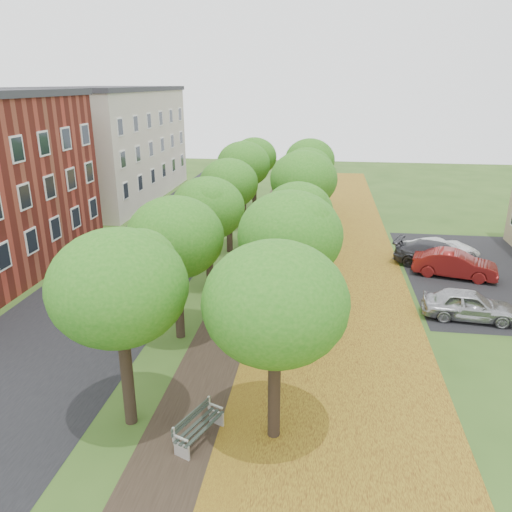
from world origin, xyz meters
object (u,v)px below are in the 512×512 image
(bench, at_px, (198,426))
(car_grey, at_px, (438,255))
(car_white, at_px, (440,249))
(car_red, at_px, (455,264))
(car_silver, at_px, (469,305))

(bench, relative_size, car_grey, 0.39)
(car_grey, bearing_deg, car_white, 6.71)
(car_red, distance_m, car_grey, 1.63)
(car_silver, relative_size, car_grey, 0.81)
(bench, height_order, car_white, car_white)
(car_grey, bearing_deg, car_silver, -157.90)
(car_silver, distance_m, car_white, 8.61)
(car_silver, relative_size, car_white, 0.86)
(car_silver, bearing_deg, car_grey, 5.94)
(car_red, bearing_deg, car_white, 18.72)
(car_red, height_order, car_grey, car_red)
(car_silver, xyz_separation_m, car_grey, (0.00, 7.13, 0.03))
(car_red, relative_size, car_grey, 0.89)
(car_silver, height_order, car_grey, car_grey)
(bench, relative_size, car_silver, 0.48)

